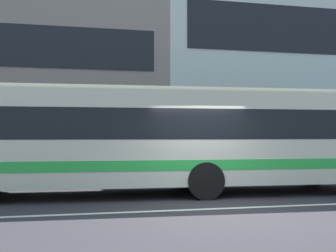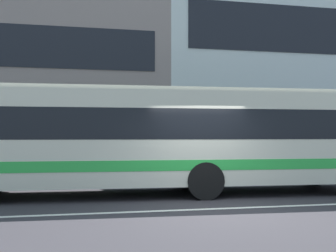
{
  "view_description": "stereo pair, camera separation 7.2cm",
  "coord_description": "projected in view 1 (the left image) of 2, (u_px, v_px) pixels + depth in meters",
  "views": [
    {
      "loc": [
        -3.0,
        -8.98,
        1.72
      ],
      "look_at": [
        -0.51,
        2.84,
        1.99
      ],
      "focal_mm": 43.1,
      "sensor_mm": 36.0,
      "label": 1
    },
    {
      "loc": [
        -2.93,
        -9.0,
        1.72
      ],
      "look_at": [
        -0.51,
        2.84,
        1.99
      ],
      "focal_mm": 43.1,
      "sensor_mm": 36.0,
      "label": 2
    }
  ],
  "objects": [
    {
      "name": "apartment_block_right",
      "position": [
        321.0,
        64.0,
        26.99
      ],
      "size": [
        22.55,
        8.31,
        12.94
      ],
      "color": "silver",
      "rests_on": "ground_plane"
    },
    {
      "name": "transit_bus",
      "position": [
        170.0,
        137.0,
        11.76
      ],
      "size": [
        12.28,
        3.05,
        3.03
      ],
      "color": "beige",
      "rests_on": "ground_plane"
    },
    {
      "name": "ground_plane",
      "position": [
        215.0,
        209.0,
        9.36
      ],
      "size": [
        160.0,
        160.0,
        0.0
      ],
      "primitive_type": "plane",
      "color": "#2F2C31"
    },
    {
      "name": "lane_centre_line",
      "position": [
        215.0,
        209.0,
        9.36
      ],
      "size": [
        60.0,
        0.16,
        0.01
      ],
      "primitive_type": "cube",
      "color": "silver",
      "rests_on": "ground_plane"
    },
    {
      "name": "hedge_row_far",
      "position": [
        90.0,
        169.0,
        15.06
      ],
      "size": [
        16.38,
        1.1,
        0.93
      ],
      "primitive_type": "cube",
      "color": "#24531D",
      "rests_on": "ground_plane"
    }
  ]
}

